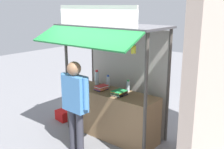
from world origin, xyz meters
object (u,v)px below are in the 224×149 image
banana_bunch_inner_right (133,49)px  banana_bunch_rightmost (82,44)px  magazine_stack_far_left (101,88)px  water_bottle_back_left (97,78)px  vendor_person (75,99)px  water_bottle_back_right (108,81)px  plastic_crate (65,115)px  magazine_stack_front_left (119,93)px  banana_bunch_leftmost (93,45)px  water_bottle_front_right (128,86)px

banana_bunch_inner_right → banana_bunch_rightmost: bearing=-180.0°
banana_bunch_inner_right → magazine_stack_far_left: bearing=160.0°
water_bottle_back_left → banana_bunch_inner_right: (1.33, -0.60, 0.82)m
banana_bunch_rightmost → vendor_person: banana_bunch_rightmost is taller
water_bottle_back_right → vendor_person: vendor_person is taller
water_bottle_back_right → banana_bunch_inner_right: banana_bunch_inner_right is taller
water_bottle_back_left → plastic_crate: water_bottle_back_left is taller
magazine_stack_front_left → plastic_crate: 1.78m
magazine_stack_far_left → vendor_person: bearing=-80.2°
magazine_stack_front_left → magazine_stack_far_left: same height
magazine_stack_front_left → magazine_stack_far_left: bearing=175.6°
magazine_stack_front_left → vendor_person: (-0.33, -0.82, 0.03)m
banana_bunch_leftmost → magazine_stack_front_left: bearing=42.3°
water_bottle_front_right → banana_bunch_rightmost: 1.20m
water_bottle_back_right → water_bottle_front_right: 0.50m
banana_bunch_rightmost → plastic_crate: 2.02m
banana_bunch_leftmost → magazine_stack_far_left: bearing=107.8°
water_bottle_back_left → magazine_stack_far_left: (0.34, -0.24, -0.10)m
plastic_crate → magazine_stack_far_left: bearing=3.0°
water_bottle_front_right → banana_bunch_rightmost: (-0.60, -0.63, 0.84)m
water_bottle_front_right → banana_bunch_rightmost: size_ratio=0.80×
banana_bunch_leftmost → banana_bunch_rightmost: bearing=-179.9°
water_bottle_front_right → banana_bunch_leftmost: 1.10m
water_bottle_back_left → plastic_crate: (-0.75, -0.29, -0.96)m
water_bottle_back_left → banana_bunch_inner_right: 1.68m
magazine_stack_front_left → water_bottle_back_right: bearing=151.0°
banana_bunch_leftmost → water_bottle_front_right: bearing=61.2°
vendor_person → plastic_crate: (-1.24, 0.80, -0.89)m
banana_bunch_inner_right → plastic_crate: banana_bunch_inner_right is taller
water_bottle_front_right → magazine_stack_far_left: size_ratio=0.85×
banana_bunch_leftmost → plastic_crate: bearing=165.8°
water_bottle_back_left → banana_bunch_inner_right: banana_bunch_inner_right is taller
banana_bunch_inner_right → water_bottle_front_right: bearing=130.7°
water_bottle_back_left → magazine_stack_front_left: bearing=-18.5°
magazine_stack_front_left → banana_bunch_rightmost: bearing=-151.9°
magazine_stack_far_left → vendor_person: 0.87m
magazine_stack_front_left → banana_bunch_leftmost: bearing=-137.7°
water_bottle_back_left → vendor_person: (0.48, -1.09, -0.07)m
water_bottle_back_left → vendor_person: bearing=-66.1°
magazine_stack_front_left → water_bottle_front_right: bearing=92.9°
water_bottle_back_right → banana_bunch_rightmost: 1.03m
magazine_stack_front_left → vendor_person: vendor_person is taller
water_bottle_back_right → magazine_stack_front_left: 0.59m
magazine_stack_far_left → plastic_crate: 1.39m
banana_bunch_inner_right → water_bottle_back_right: bearing=149.5°
magazine_stack_front_left → banana_bunch_leftmost: size_ratio=1.03×
water_bottle_back_right → water_bottle_back_left: bearing=-177.8°
vendor_person → banana_bunch_rightmost: bearing=-57.7°
water_bottle_front_right → vendor_person: size_ratio=0.14×
water_bottle_back_right → water_bottle_front_right: (0.50, 0.02, -0.01)m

